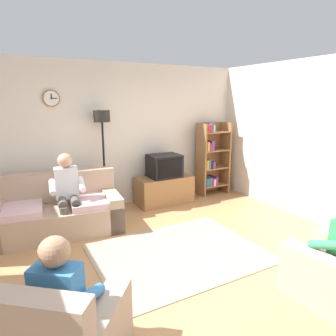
{
  "coord_description": "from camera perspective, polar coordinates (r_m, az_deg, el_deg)",
  "views": [
    {
      "loc": [
        -1.67,
        -2.82,
        2.04
      ],
      "look_at": [
        0.4,
        0.97,
        1.04
      ],
      "focal_mm": 32.09,
      "sensor_mm": 36.0,
      "label": 1
    }
  ],
  "objects": [
    {
      "name": "back_wall_assembly",
      "position": [
        5.77,
        -11.65,
        5.86
      ],
      "size": [
        6.2,
        0.17,
        2.7
      ],
      "color": "silver",
      "rests_on": "ground_plane"
    },
    {
      "name": "person_on_couch",
      "position": [
        4.8,
        -18.55,
        -3.92
      ],
      "size": [
        0.54,
        0.57,
        1.24
      ],
      "color": "silver",
      "rests_on": "ground_plane"
    },
    {
      "name": "couch",
      "position": [
        5.0,
        -20.28,
        -8.04
      ],
      "size": [
        1.99,
        1.08,
        0.9
      ],
      "color": "tan",
      "rests_on": "ground_plane"
    },
    {
      "name": "right_wall",
      "position": [
        5.38,
        29.29,
        3.97
      ],
      "size": [
        0.12,
        5.8,
        2.7
      ],
      "primitive_type": "cube",
      "color": "silver",
      "rests_on": "ground_plane"
    },
    {
      "name": "tv",
      "position": [
        5.85,
        -0.7,
        0.42
      ],
      "size": [
        0.6,
        0.49,
        0.44
      ],
      "color": "black",
      "rests_on": "tv_stand"
    },
    {
      "name": "ground_plane",
      "position": [
        3.86,
        1.84,
        -18.9
      ],
      "size": [
        12.0,
        12.0,
        0.0
      ],
      "primitive_type": "plane",
      "color": "#B27F51"
    },
    {
      "name": "area_rug",
      "position": [
        4.22,
        2.03,
        -15.86
      ],
      "size": [
        2.2,
        1.7,
        0.01
      ],
      "primitive_type": "cube",
      "color": "gray",
      "rests_on": "ground_plane"
    },
    {
      "name": "bookshelf",
      "position": [
        6.56,
        8.13,
        1.7
      ],
      "size": [
        0.68,
        0.36,
        1.55
      ],
      "color": "olive",
      "rests_on": "ground_plane"
    },
    {
      "name": "floor_lamp",
      "position": [
        5.42,
        -12.31,
        6.45
      ],
      "size": [
        0.28,
        0.28,
        1.85
      ],
      "color": "black",
      "rests_on": "ground_plane"
    },
    {
      "name": "person_in_left_armchair",
      "position": [
        2.55,
        -18.96,
        -21.92
      ],
      "size": [
        0.63,
        0.64,
        1.12
      ],
      "color": "#3372B2",
      "rests_on": "ground_plane"
    },
    {
      "name": "tv_stand",
      "position": [
        6.0,
        -0.79,
        -4.14
      ],
      "size": [
        1.1,
        0.56,
        0.55
      ],
      "color": "olive",
      "rests_on": "ground_plane"
    }
  ]
}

